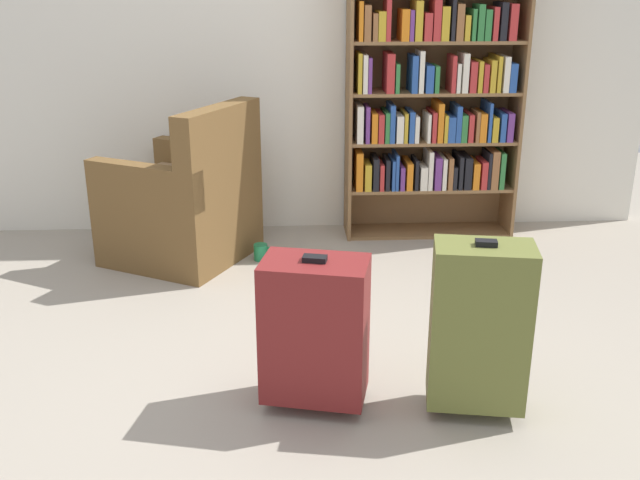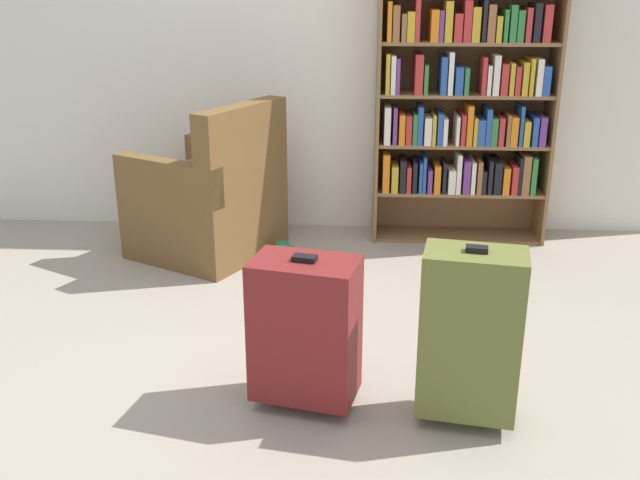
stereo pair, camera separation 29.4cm
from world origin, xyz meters
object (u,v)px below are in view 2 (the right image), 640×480
(bookshelf, at_px, (466,87))
(suitcase_dark_red, at_px, (305,329))
(mug, at_px, (283,250))
(armchair, at_px, (210,201))
(suitcase_olive, at_px, (470,334))

(bookshelf, distance_m, suitcase_dark_red, 2.20)
(bookshelf, height_order, suitcase_dark_red, bookshelf)
(bookshelf, relative_size, mug, 14.74)
(mug, bearing_deg, suitcase_dark_red, -80.84)
(armchair, relative_size, suitcase_dark_red, 1.54)
(armchair, xyz_separation_m, suitcase_dark_red, (0.67, -1.59, 0.00))
(mug, bearing_deg, bookshelf, 22.37)
(armchair, height_order, mug, armchair)
(mug, relative_size, suitcase_olive, 0.17)
(armchair, distance_m, suitcase_dark_red, 1.72)
(armchair, bearing_deg, bookshelf, 13.81)
(mug, bearing_deg, suitcase_olive, -62.24)
(bookshelf, height_order, armchair, bookshelf)
(armchair, bearing_deg, suitcase_dark_red, -67.02)
(suitcase_dark_red, bearing_deg, mug, 99.16)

